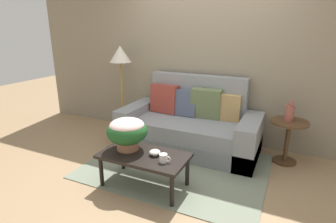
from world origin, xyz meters
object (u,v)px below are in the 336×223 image
at_px(floor_lamp, 121,61).
at_px(coffee_mug, 164,158).
at_px(potted_plant, 127,131).
at_px(side_table, 288,134).
at_px(snack_bowl, 155,152).
at_px(table_vase, 290,113).
at_px(coffee_table, 144,158).
at_px(couch, 190,126).

bearing_deg(floor_lamp, coffee_mug, -43.98).
xyz_separation_m(potted_plant, coffee_mug, (0.51, -0.11, -0.18)).
xyz_separation_m(floor_lamp, potted_plant, (0.97, -1.33, -0.60)).
xyz_separation_m(side_table, potted_plant, (-1.67, -1.27, 0.22)).
height_order(snack_bowl, table_vase, table_vase).
xyz_separation_m(coffee_table, snack_bowl, (0.12, 0.03, 0.08)).
relative_size(coffee_table, potted_plant, 2.12).
bearing_deg(potted_plant, table_vase, 37.61).
xyz_separation_m(snack_bowl, table_vase, (1.29, 1.28, 0.26)).
distance_m(snack_bowl, table_vase, 1.84).
height_order(potted_plant, coffee_mug, potted_plant).
bearing_deg(table_vase, potted_plant, -142.39).
distance_m(side_table, snack_bowl, 1.83).
relative_size(coffee_table, snack_bowl, 7.83).
xyz_separation_m(couch, coffee_table, (-0.09, -1.22, 0.03)).
bearing_deg(floor_lamp, potted_plant, -53.83).
xyz_separation_m(coffee_table, table_vase, (1.41, 1.31, 0.35)).
xyz_separation_m(floor_lamp, coffee_mug, (1.48, -1.43, -0.78)).
distance_m(potted_plant, snack_bowl, 0.41).
height_order(couch, table_vase, couch).
distance_m(coffee_mug, snack_bowl, 0.18).
distance_m(couch, table_vase, 1.38).
distance_m(floor_lamp, snack_bowl, 2.04).
bearing_deg(coffee_mug, table_vase, 50.49).
bearing_deg(table_vase, couch, -176.31).
relative_size(couch, snack_bowl, 16.00).
height_order(floor_lamp, snack_bowl, floor_lamp).
relative_size(floor_lamp, snack_bowl, 11.65).
height_order(couch, snack_bowl, couch).
distance_m(coffee_table, potted_plant, 0.36).
xyz_separation_m(side_table, coffee_mug, (-1.15, -1.38, 0.04)).
bearing_deg(potted_plant, floor_lamp, 126.17).
distance_m(couch, coffee_table, 1.23).
distance_m(coffee_table, table_vase, 1.96).
bearing_deg(coffee_mug, coffee_table, 166.35).
distance_m(floor_lamp, coffee_mug, 2.20).
relative_size(couch, table_vase, 7.45).
bearing_deg(floor_lamp, side_table, -1.12).
bearing_deg(couch, coffee_mug, -81.56).
distance_m(floor_lamp, table_vase, 2.67).
relative_size(potted_plant, coffee_mug, 3.62).
distance_m(couch, potted_plant, 1.26).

